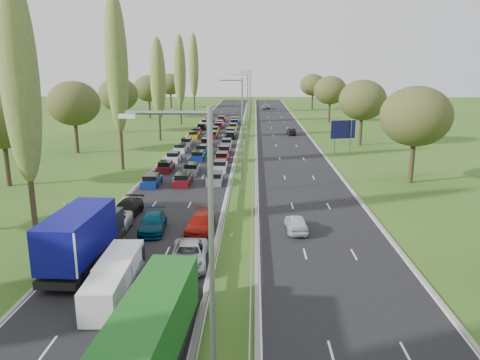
{
  "coord_description": "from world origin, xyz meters",
  "views": [
    {
      "loc": [
        5.81,
        -5.56,
        13.08
      ],
      "look_at": [
        4.29,
        42.38,
        1.5
      ],
      "focal_mm": 35.0,
      "sensor_mm": 36.0,
      "label": 1
    }
  ],
  "objects_px": {
    "blue_lorry": "(83,237)",
    "direction_sign": "(343,131)",
    "white_van_front": "(109,289)",
    "white_van_rear": "(121,268)",
    "green_lorry": "(153,332)",
    "info_sign": "(72,211)",
    "near_car_3": "(127,209)",
    "near_car_2": "(112,224)"
  },
  "relations": [
    {
      "from": "white_van_front",
      "to": "direction_sign",
      "type": "distance_m",
      "value": 53.0
    },
    {
      "from": "near_car_3",
      "to": "white_van_rear",
      "type": "bearing_deg",
      "value": -71.69
    },
    {
      "from": "white_van_front",
      "to": "direction_sign",
      "type": "relative_size",
      "value": 0.93
    },
    {
      "from": "near_car_3",
      "to": "blue_lorry",
      "type": "relative_size",
      "value": 0.52
    },
    {
      "from": "near_car_2",
      "to": "near_car_3",
      "type": "relative_size",
      "value": 1.15
    },
    {
      "from": "green_lorry",
      "to": "white_van_front",
      "type": "bearing_deg",
      "value": 126.26
    },
    {
      "from": "white_van_front",
      "to": "white_van_rear",
      "type": "height_order",
      "value": "white_van_rear"
    },
    {
      "from": "near_car_3",
      "to": "direction_sign",
      "type": "distance_m",
      "value": 40.95
    },
    {
      "from": "near_car_2",
      "to": "info_sign",
      "type": "bearing_deg",
      "value": 152.95
    },
    {
      "from": "near_car_2",
      "to": "info_sign",
      "type": "distance_m",
      "value": 4.1
    },
    {
      "from": "white_van_front",
      "to": "info_sign",
      "type": "distance_m",
      "value": 14.95
    },
    {
      "from": "white_van_rear",
      "to": "direction_sign",
      "type": "relative_size",
      "value": 0.97
    },
    {
      "from": "near_car_2",
      "to": "direction_sign",
      "type": "bearing_deg",
      "value": 51.21
    },
    {
      "from": "near_car_3",
      "to": "white_van_rear",
      "type": "height_order",
      "value": "white_van_rear"
    },
    {
      "from": "green_lorry",
      "to": "info_sign",
      "type": "relative_size",
      "value": 5.97
    },
    {
      "from": "white_van_rear",
      "to": "near_car_2",
      "type": "bearing_deg",
      "value": 108.86
    },
    {
      "from": "info_sign",
      "to": "direction_sign",
      "type": "relative_size",
      "value": 0.4
    },
    {
      "from": "green_lorry",
      "to": "info_sign",
      "type": "bearing_deg",
      "value": 123.11
    },
    {
      "from": "green_lorry",
      "to": "near_car_3",
      "type": "bearing_deg",
      "value": 111.32
    },
    {
      "from": "blue_lorry",
      "to": "white_van_rear",
      "type": "height_order",
      "value": "blue_lorry"
    },
    {
      "from": "white_van_rear",
      "to": "direction_sign",
      "type": "bearing_deg",
      "value": 62.85
    },
    {
      "from": "green_lorry",
      "to": "white_van_front",
      "type": "height_order",
      "value": "green_lorry"
    },
    {
      "from": "near_car_3",
      "to": "white_van_rear",
      "type": "relative_size",
      "value": 1.0
    },
    {
      "from": "near_car_3",
      "to": "info_sign",
      "type": "xyz_separation_m",
      "value": [
        -3.79,
        -2.82,
        0.62
      ]
    },
    {
      "from": "blue_lorry",
      "to": "white_van_front",
      "type": "xyz_separation_m",
      "value": [
        3.26,
        -5.33,
        -1.09
      ]
    },
    {
      "from": "white_van_rear",
      "to": "blue_lorry",
      "type": "bearing_deg",
      "value": 140.26
    },
    {
      "from": "green_lorry",
      "to": "white_van_front",
      "type": "distance_m",
      "value": 7.04
    },
    {
      "from": "white_van_front",
      "to": "direction_sign",
      "type": "xyz_separation_m",
      "value": [
        21.71,
        48.28,
        2.57
      ]
    },
    {
      "from": "blue_lorry",
      "to": "green_lorry",
      "type": "relative_size",
      "value": 0.77
    },
    {
      "from": "blue_lorry",
      "to": "direction_sign",
      "type": "distance_m",
      "value": 49.7
    },
    {
      "from": "blue_lorry",
      "to": "white_van_front",
      "type": "relative_size",
      "value": 1.98
    },
    {
      "from": "info_sign",
      "to": "direction_sign",
      "type": "distance_m",
      "value": 45.47
    },
    {
      "from": "blue_lorry",
      "to": "info_sign",
      "type": "distance_m",
      "value": 8.75
    },
    {
      "from": "near_car_3",
      "to": "info_sign",
      "type": "relative_size",
      "value": 2.39
    },
    {
      "from": "green_lorry",
      "to": "info_sign",
      "type": "height_order",
      "value": "green_lorry"
    },
    {
      "from": "direction_sign",
      "to": "blue_lorry",
      "type": "bearing_deg",
      "value": -120.16
    },
    {
      "from": "near_car_2",
      "to": "blue_lorry",
      "type": "xyz_separation_m",
      "value": [
        0.08,
        -6.27,
        1.27
      ]
    },
    {
      "from": "blue_lorry",
      "to": "green_lorry",
      "type": "bearing_deg",
      "value": -55.56
    },
    {
      "from": "white_van_front",
      "to": "white_van_rear",
      "type": "relative_size",
      "value": 0.96
    },
    {
      "from": "blue_lorry",
      "to": "near_car_2",
      "type": "bearing_deg",
      "value": 92.97
    },
    {
      "from": "info_sign",
      "to": "direction_sign",
      "type": "xyz_separation_m",
      "value": [
        28.8,
        35.12,
        2.2
      ]
    },
    {
      "from": "near_car_3",
      "to": "blue_lorry",
      "type": "bearing_deg",
      "value": -85.22
    }
  ]
}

